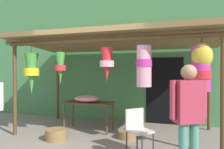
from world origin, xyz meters
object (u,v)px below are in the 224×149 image
object	(u,v)px
wicker_basket_by_table	(127,134)
customer_foreground	(189,111)
display_table	(89,105)
folding_chair	(137,127)
flower_heap_on_table	(87,99)
wicker_basket_spare	(56,135)

from	to	relation	value
wicker_basket_by_table	customer_foreground	distance (m)	2.26
display_table	customer_foreground	world-z (taller)	customer_foreground
folding_chair	display_table	bearing A→B (deg)	141.89
flower_heap_on_table	folding_chair	world-z (taller)	flower_heap_on_table
flower_heap_on_table	folding_chair	distance (m)	1.99
flower_heap_on_table	wicker_basket_spare	bearing A→B (deg)	-111.13
wicker_basket_by_table	wicker_basket_spare	bearing A→B (deg)	-158.26
flower_heap_on_table	customer_foreground	world-z (taller)	customer_foreground
display_table	flower_heap_on_table	size ratio (longest dim) A/B	1.87
display_table	wicker_basket_by_table	distance (m)	1.35
wicker_basket_by_table	wicker_basket_spare	distance (m)	1.65
display_table	customer_foreground	size ratio (longest dim) A/B	0.78
folding_chair	wicker_basket_spare	size ratio (longest dim) A/B	1.73
folding_chair	customer_foreground	bearing A→B (deg)	-40.97
folding_chair	wicker_basket_by_table	world-z (taller)	folding_chair
display_table	folding_chair	bearing A→B (deg)	-38.11
customer_foreground	wicker_basket_by_table	bearing A→B (deg)	128.74
display_table	wicker_basket_by_table	xyz separation A→B (m)	(1.16, -0.39, -0.58)
folding_chair	wicker_basket_spare	bearing A→B (deg)	173.41
flower_heap_on_table	folding_chair	size ratio (longest dim) A/B	0.83
flower_heap_on_table	folding_chair	bearing A→B (deg)	-36.73
flower_heap_on_table	wicker_basket_spare	distance (m)	1.25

